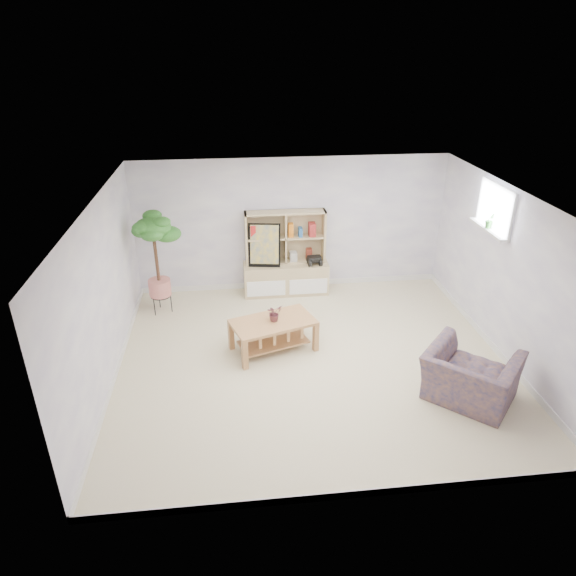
{
  "coord_description": "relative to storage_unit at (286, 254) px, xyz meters",
  "views": [
    {
      "loc": [
        -1.05,
        -6.13,
        4.2
      ],
      "look_at": [
        -0.28,
        0.62,
        0.88
      ],
      "focal_mm": 32.0,
      "sensor_mm": 36.0,
      "label": 1
    }
  ],
  "objects": [
    {
      "name": "window",
      "position": [
        2.86,
        -1.64,
        1.25
      ],
      "size": [
        0.1,
        0.98,
        0.68
      ],
      "primitive_type": null,
      "color": "#BCDAF6",
      "rests_on": "walls"
    },
    {
      "name": "window_sill",
      "position": [
        2.8,
        -1.64,
        0.93
      ],
      "size": [
        0.14,
        1.0,
        0.04
      ],
      "primitive_type": "cube",
      "color": "white",
      "rests_on": "walls"
    },
    {
      "name": "storage_unit",
      "position": [
        0.0,
        0.0,
        0.0
      ],
      "size": [
        1.51,
        0.51,
        1.51
      ],
      "primitive_type": null,
      "color": "tan",
      "rests_on": "floor"
    },
    {
      "name": "ceiling",
      "position": [
        0.13,
        -2.24,
        1.65
      ],
      "size": [
        5.5,
        5.0,
        0.01
      ],
      "primitive_type": "cube",
      "color": "silver",
      "rests_on": "walls"
    },
    {
      "name": "floor_tree",
      "position": [
        -2.17,
        -0.5,
        0.11
      ],
      "size": [
        0.74,
        0.74,
        1.74
      ],
      "primitive_type": null,
      "rotation": [
        0.0,
        0.0,
        -0.18
      ],
      "color": "#27612D",
      "rests_on": "floor"
    },
    {
      "name": "floor",
      "position": [
        0.13,
        -2.24,
        -0.75
      ],
      "size": [
        5.5,
        5.0,
        0.01
      ],
      "primitive_type": "cube",
      "color": "beige",
      "rests_on": "ground"
    },
    {
      "name": "baseboard",
      "position": [
        0.13,
        -2.24,
        -0.7
      ],
      "size": [
        5.5,
        5.0,
        0.1
      ],
      "primitive_type": null,
      "color": "white",
      "rests_on": "floor"
    },
    {
      "name": "armchair",
      "position": [
        1.97,
        -3.35,
        -0.36
      ],
      "size": [
        1.42,
        1.41,
        0.79
      ],
      "primitive_type": "imported",
      "rotation": [
        0.0,
        0.0,
        2.4
      ],
      "color": "navy",
      "rests_on": "floor"
    },
    {
      "name": "table_plant",
      "position": [
        -0.38,
        -1.88,
        -0.15
      ],
      "size": [
        0.29,
        0.28,
        0.24
      ],
      "primitive_type": "imported",
      "rotation": [
        0.0,
        0.0,
        0.63
      ],
      "color": "#14541E",
      "rests_on": "coffee_table"
    },
    {
      "name": "coffee_table",
      "position": [
        -0.4,
        -1.89,
        -0.51
      ],
      "size": [
        1.34,
        1.0,
        0.49
      ],
      "primitive_type": null,
      "rotation": [
        0.0,
        0.0,
        0.32
      ],
      "color": "#A07047",
      "rests_on": "floor"
    },
    {
      "name": "toy_truck",
      "position": [
        0.5,
        -0.1,
        -0.1
      ],
      "size": [
        0.36,
        0.26,
        0.18
      ],
      "primitive_type": null,
      "rotation": [
        0.0,
        0.0,
        0.07
      ],
      "color": "black",
      "rests_on": "storage_unit"
    },
    {
      "name": "poster",
      "position": [
        -0.38,
        -0.04,
        0.2
      ],
      "size": [
        0.57,
        0.22,
        0.77
      ],
      "primitive_type": null,
      "rotation": [
        0.0,
        0.0,
        -0.16
      ],
      "color": "yellow",
      "rests_on": "storage_unit"
    },
    {
      "name": "sill_plant",
      "position": [
        2.8,
        -1.64,
        1.07
      ],
      "size": [
        0.15,
        0.14,
        0.24
      ],
      "primitive_type": "imported",
      "rotation": [
        0.0,
        0.0,
        0.25
      ],
      "color": "#27612D",
      "rests_on": "window_sill"
    },
    {
      "name": "walls",
      "position": [
        0.13,
        -2.24,
        0.45
      ],
      "size": [
        5.51,
        5.01,
        2.4
      ],
      "color": "#B4ABD1",
      "rests_on": "floor"
    }
  ]
}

